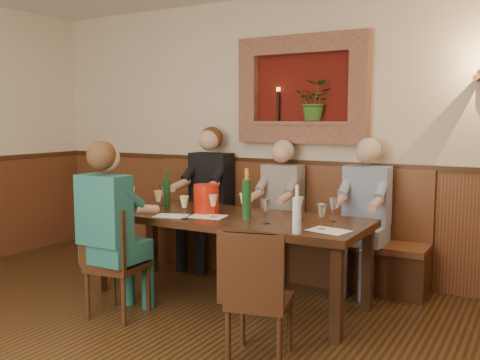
% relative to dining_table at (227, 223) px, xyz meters
% --- Properties ---
extents(room_shell, '(6.04, 6.04, 2.82)m').
position_rel_dining_table_xyz_m(room_shell, '(0.00, -1.85, 1.21)').
color(room_shell, beige).
rests_on(room_shell, ground).
extents(wainscoting, '(6.02, 6.02, 1.15)m').
position_rel_dining_table_xyz_m(wainscoting, '(0.00, -1.85, -0.09)').
color(wainscoting, '#542A18').
rests_on(wainscoting, ground).
extents(wall_niche, '(1.36, 0.30, 1.06)m').
position_rel_dining_table_xyz_m(wall_niche, '(0.24, 1.09, 1.13)').
color(wall_niche, '#53110B').
rests_on(wall_niche, ground).
extents(dining_table, '(2.40, 0.90, 0.75)m').
position_rel_dining_table_xyz_m(dining_table, '(0.00, 0.00, 0.00)').
color(dining_table, black).
rests_on(dining_table, ground).
extents(bench, '(3.00, 0.45, 1.11)m').
position_rel_dining_table_xyz_m(bench, '(0.00, 0.94, -0.35)').
color(bench, '#381E0F').
rests_on(bench, ground).
extents(chair_near_left, '(0.44, 0.44, 0.89)m').
position_rel_dining_table_xyz_m(chair_near_left, '(-0.57, -0.76, -0.42)').
color(chair_near_left, black).
rests_on(chair_near_left, ground).
extents(chair_near_right, '(0.47, 0.47, 0.87)m').
position_rel_dining_table_xyz_m(chair_near_right, '(0.78, -0.89, -0.42)').
color(chair_near_right, black).
rests_on(chair_near_right, ground).
extents(person_bench_left, '(0.44, 0.55, 1.48)m').
position_rel_dining_table_xyz_m(person_bench_left, '(-0.76, 0.84, -0.06)').
color(person_bench_left, black).
rests_on(person_bench_left, ground).
extents(person_bench_mid, '(0.39, 0.48, 1.36)m').
position_rel_dining_table_xyz_m(person_bench_mid, '(0.08, 0.84, -0.12)').
color(person_bench_mid, '#635E5A').
rests_on(person_bench_mid, ground).
extents(person_bench_right, '(0.41, 0.50, 1.39)m').
position_rel_dining_table_xyz_m(person_bench_right, '(0.93, 0.84, -0.10)').
color(person_bench_right, navy).
rests_on(person_bench_right, ground).
extents(person_chair_front, '(0.41, 0.50, 1.40)m').
position_rel_dining_table_xyz_m(person_chair_front, '(-0.57, -0.78, -0.10)').
color(person_chair_front, '#164050').
rests_on(person_chair_front, ground).
extents(spittoon_bucket, '(0.29, 0.29, 0.25)m').
position_rel_dining_table_xyz_m(spittoon_bucket, '(-0.21, 0.00, 0.20)').
color(spittoon_bucket, red).
rests_on(spittoon_bucket, dining_table).
extents(wine_bottle_green_a, '(0.10, 0.10, 0.42)m').
position_rel_dining_table_xyz_m(wine_bottle_green_a, '(0.24, -0.08, 0.25)').
color(wine_bottle_green_a, '#19471E').
rests_on(wine_bottle_green_a, dining_table).
extents(wine_bottle_green_b, '(0.08, 0.08, 0.35)m').
position_rel_dining_table_xyz_m(wine_bottle_green_b, '(-0.67, 0.03, 0.22)').
color(wine_bottle_green_b, '#19471E').
rests_on(wine_bottle_green_b, dining_table).
extents(water_bottle, '(0.07, 0.07, 0.35)m').
position_rel_dining_table_xyz_m(water_bottle, '(0.81, -0.38, 0.22)').
color(water_bottle, silver).
rests_on(water_bottle, dining_table).
extents(tasting_sheet_a, '(0.32, 0.24, 0.00)m').
position_rel_dining_table_xyz_m(tasting_sheet_a, '(-0.93, -0.21, 0.08)').
color(tasting_sheet_a, white).
rests_on(tasting_sheet_a, dining_table).
extents(tasting_sheet_b, '(0.33, 0.26, 0.00)m').
position_rel_dining_table_xyz_m(tasting_sheet_b, '(-0.10, -0.15, 0.08)').
color(tasting_sheet_b, white).
rests_on(tasting_sheet_b, dining_table).
extents(tasting_sheet_c, '(0.32, 0.26, 0.00)m').
position_rel_dining_table_xyz_m(tasting_sheet_c, '(0.98, -0.18, 0.08)').
color(tasting_sheet_c, white).
rests_on(tasting_sheet_c, dining_table).
extents(tasting_sheet_d, '(0.32, 0.26, 0.00)m').
position_rel_dining_table_xyz_m(tasting_sheet_d, '(-0.38, -0.28, 0.08)').
color(tasting_sheet_d, white).
rests_on(tasting_sheet_d, dining_table).
extents(wine_glass_0, '(0.08, 0.08, 0.19)m').
position_rel_dining_table_xyz_m(wine_glass_0, '(-0.97, -0.11, 0.17)').
color(wine_glass_0, '#E6CB89').
rests_on(wine_glass_0, dining_table).
extents(wine_glass_1, '(0.08, 0.08, 0.19)m').
position_rel_dining_table_xyz_m(wine_glass_1, '(-0.77, 0.11, 0.17)').
color(wine_glass_1, white).
rests_on(wine_glass_1, dining_table).
extents(wine_glass_2, '(0.08, 0.08, 0.19)m').
position_rel_dining_table_xyz_m(wine_glass_2, '(-0.58, -0.20, 0.17)').
color(wine_glass_2, '#E6CB89').
rests_on(wine_glass_2, dining_table).
extents(wine_glass_3, '(0.08, 0.08, 0.19)m').
position_rel_dining_table_xyz_m(wine_glass_3, '(-0.37, 0.09, 0.17)').
color(wine_glass_3, white).
rests_on(wine_glass_3, dining_table).
extents(wine_glass_4, '(0.08, 0.08, 0.19)m').
position_rel_dining_table_xyz_m(wine_glass_4, '(-0.03, -0.16, 0.17)').
color(wine_glass_4, '#E6CB89').
rests_on(wine_glass_4, dining_table).
extents(wine_glass_5, '(0.08, 0.08, 0.19)m').
position_rel_dining_table_xyz_m(wine_glass_5, '(0.14, 0.05, 0.17)').
color(wine_glass_5, '#E6CB89').
rests_on(wine_glass_5, dining_table).
extents(wine_glass_6, '(0.08, 0.08, 0.19)m').
position_rel_dining_table_xyz_m(wine_glass_6, '(0.46, -0.17, 0.17)').
color(wine_glass_6, white).
rests_on(wine_glass_6, dining_table).
extents(wine_glass_7, '(0.08, 0.08, 0.19)m').
position_rel_dining_table_xyz_m(wine_glass_7, '(0.63, 0.09, 0.17)').
color(wine_glass_7, '#E6CB89').
rests_on(wine_glass_7, dining_table).
extents(wine_glass_8, '(0.08, 0.08, 0.19)m').
position_rel_dining_table_xyz_m(wine_glass_8, '(0.92, -0.17, 0.17)').
color(wine_glass_8, white).
rests_on(wine_glass_8, dining_table).
extents(wine_glass_9, '(0.08, 0.08, 0.19)m').
position_rel_dining_table_xyz_m(wine_glass_9, '(-0.20, -0.34, 0.17)').
color(wine_glass_9, '#E6CB89').
rests_on(wine_glass_9, dining_table).
extents(wine_glass_10, '(0.08, 0.08, 0.19)m').
position_rel_dining_table_xyz_m(wine_glass_10, '(0.88, 0.19, 0.17)').
color(wine_glass_10, white).
rests_on(wine_glass_10, dining_table).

